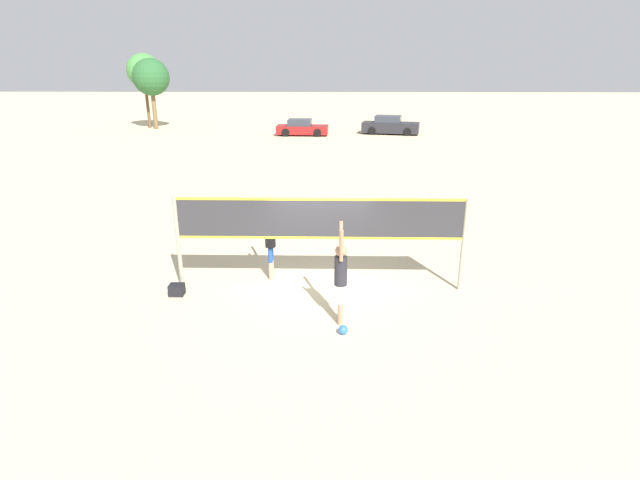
{
  "coord_description": "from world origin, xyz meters",
  "views": [
    {
      "loc": [
        0.25,
        -11.82,
        5.48
      ],
      "look_at": [
        0.0,
        0.0,
        1.33
      ],
      "focal_mm": 28.0,
      "sensor_mm": 36.0,
      "label": 1
    }
  ],
  "objects_px": {
    "volleyball_net": "(320,225)",
    "tree_left_cluster": "(151,77)",
    "parked_car_near": "(390,126)",
    "player_spiker": "(341,273)",
    "player_blocker": "(270,237)",
    "parked_car_mid": "(302,128)",
    "tree_right_cluster": "(144,71)",
    "gear_bag": "(177,290)",
    "volleyball": "(343,330)"
  },
  "relations": [
    {
      "from": "volleyball_net",
      "to": "tree_left_cluster",
      "type": "relative_size",
      "value": 1.2
    },
    {
      "from": "parked_car_near",
      "to": "player_spiker",
      "type": "bearing_deg",
      "value": -86.2
    },
    {
      "from": "volleyball_net",
      "to": "tree_left_cluster",
      "type": "distance_m",
      "value": 37.5
    },
    {
      "from": "player_blocker",
      "to": "tree_left_cluster",
      "type": "height_order",
      "value": "tree_left_cluster"
    },
    {
      "from": "player_spiker",
      "to": "parked_car_near",
      "type": "bearing_deg",
      "value": -8.25
    },
    {
      "from": "parked_car_mid",
      "to": "tree_right_cluster",
      "type": "height_order",
      "value": "tree_right_cluster"
    },
    {
      "from": "volleyball_net",
      "to": "tree_left_cluster",
      "type": "height_order",
      "value": "tree_left_cluster"
    },
    {
      "from": "parked_car_near",
      "to": "tree_right_cluster",
      "type": "distance_m",
      "value": 22.5
    },
    {
      "from": "gear_bag",
      "to": "tree_left_cluster",
      "type": "relative_size",
      "value": 0.06
    },
    {
      "from": "player_spiker",
      "to": "tree_right_cluster",
      "type": "height_order",
      "value": "tree_right_cluster"
    },
    {
      "from": "volleyball",
      "to": "parked_car_near",
      "type": "distance_m",
      "value": 33.55
    },
    {
      "from": "player_spiker",
      "to": "gear_bag",
      "type": "height_order",
      "value": "player_spiker"
    },
    {
      "from": "gear_bag",
      "to": "parked_car_mid",
      "type": "distance_m",
      "value": 30.47
    },
    {
      "from": "volleyball_net",
      "to": "player_spiker",
      "type": "distance_m",
      "value": 1.96
    },
    {
      "from": "player_blocker",
      "to": "volleyball",
      "type": "height_order",
      "value": "player_blocker"
    },
    {
      "from": "player_spiker",
      "to": "tree_right_cluster",
      "type": "xyz_separation_m",
      "value": [
        -16.98,
        36.68,
        3.76
      ]
    },
    {
      "from": "gear_bag",
      "to": "parked_car_near",
      "type": "relative_size",
      "value": 0.07
    },
    {
      "from": "parked_car_mid",
      "to": "tree_right_cluster",
      "type": "relative_size",
      "value": 0.66
    },
    {
      "from": "gear_bag",
      "to": "tree_left_cluster",
      "type": "xyz_separation_m",
      "value": [
        -12.01,
        34.47,
        4.31
      ]
    },
    {
      "from": "player_spiker",
      "to": "volleyball",
      "type": "height_order",
      "value": "player_spiker"
    },
    {
      "from": "player_spiker",
      "to": "parked_car_mid",
      "type": "relative_size",
      "value": 0.54
    },
    {
      "from": "volleyball_net",
      "to": "player_spiker",
      "type": "xyz_separation_m",
      "value": [
        0.49,
        -1.82,
        -0.51
      ]
    },
    {
      "from": "parked_car_near",
      "to": "volleyball_net",
      "type": "bearing_deg",
      "value": -87.57
    },
    {
      "from": "volleyball_net",
      "to": "player_spiker",
      "type": "height_order",
      "value": "volleyball_net"
    },
    {
      "from": "tree_right_cluster",
      "to": "player_spiker",
      "type": "bearing_deg",
      "value": -65.16
    },
    {
      "from": "player_blocker",
      "to": "player_spiker",
      "type": "bearing_deg",
      "value": 36.75
    },
    {
      "from": "gear_bag",
      "to": "tree_right_cluster",
      "type": "distance_m",
      "value": 37.92
    },
    {
      "from": "volleyball",
      "to": "tree_left_cluster",
      "type": "distance_m",
      "value": 40.0
    },
    {
      "from": "volleyball",
      "to": "tree_right_cluster",
      "type": "xyz_separation_m",
      "value": [
        -17.04,
        37.2,
        4.87
      ]
    },
    {
      "from": "gear_bag",
      "to": "tree_right_cluster",
      "type": "bearing_deg",
      "value": 110.05
    },
    {
      "from": "gear_bag",
      "to": "parked_car_near",
      "type": "bearing_deg",
      "value": 74.27
    },
    {
      "from": "parked_car_near",
      "to": "tree_right_cluster",
      "type": "height_order",
      "value": "tree_right_cluster"
    },
    {
      "from": "volleyball_net",
      "to": "volleyball",
      "type": "distance_m",
      "value": 2.9
    },
    {
      "from": "volleyball",
      "to": "tree_left_cluster",
      "type": "xyz_separation_m",
      "value": [
        -16.16,
        36.33,
        4.35
      ]
    },
    {
      "from": "gear_bag",
      "to": "tree_left_cluster",
      "type": "bearing_deg",
      "value": 109.22
    },
    {
      "from": "parked_car_mid",
      "to": "parked_car_near",
      "type": "bearing_deg",
      "value": 9.95
    },
    {
      "from": "volleyball_net",
      "to": "volleyball",
      "type": "xyz_separation_m",
      "value": [
        0.55,
        -2.34,
        -1.63
      ]
    },
    {
      "from": "volleyball_net",
      "to": "parked_car_near",
      "type": "xyz_separation_m",
      "value": [
        5.23,
        30.88,
        -1.05
      ]
    },
    {
      "from": "player_blocker",
      "to": "tree_left_cluster",
      "type": "xyz_separation_m",
      "value": [
        -14.28,
        33.38,
        3.27
      ]
    },
    {
      "from": "gear_bag",
      "to": "tree_left_cluster",
      "type": "height_order",
      "value": "tree_left_cluster"
    },
    {
      "from": "gear_bag",
      "to": "parked_car_near",
      "type": "height_order",
      "value": "parked_car_near"
    },
    {
      "from": "gear_bag",
      "to": "parked_car_mid",
      "type": "xyz_separation_m",
      "value": [
        1.48,
        30.43,
        0.45
      ]
    },
    {
      "from": "volleyball_net",
      "to": "tree_right_cluster",
      "type": "height_order",
      "value": "tree_right_cluster"
    },
    {
      "from": "parked_car_near",
      "to": "parked_car_mid",
      "type": "xyz_separation_m",
      "value": [
        -7.35,
        -0.93,
        -0.09
      ]
    },
    {
      "from": "volleyball",
      "to": "parked_car_mid",
      "type": "distance_m",
      "value": 32.4
    },
    {
      "from": "volleyball",
      "to": "parked_car_near",
      "type": "bearing_deg",
      "value": 81.97
    },
    {
      "from": "player_spiker",
      "to": "parked_car_mid",
      "type": "distance_m",
      "value": 31.89
    },
    {
      "from": "tree_right_cluster",
      "to": "player_blocker",
      "type": "bearing_deg",
      "value": -66.12
    },
    {
      "from": "volleyball",
      "to": "tree_right_cluster",
      "type": "bearing_deg",
      "value": 114.61
    },
    {
      "from": "volleyball_net",
      "to": "gear_bag",
      "type": "relative_size",
      "value": 20.16
    }
  ]
}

